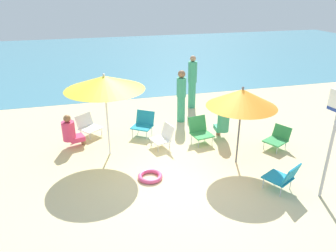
{
  "coord_description": "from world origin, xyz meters",
  "views": [
    {
      "loc": [
        -1.89,
        -5.8,
        3.81
      ],
      "look_at": [
        -0.03,
        1.12,
        0.7
      ],
      "focal_mm": 34.55,
      "sensor_mm": 36.0,
      "label": 1
    }
  ],
  "objects_px": {
    "umbrella_orange": "(242,98)",
    "swim_ring": "(150,176)",
    "beach_chair_f": "(283,177)",
    "beach_chair_b": "(200,130)",
    "beach_chair_a": "(143,123)",
    "person_c": "(71,132)",
    "umbrella_yellow": "(104,83)",
    "warning_sign": "(334,130)",
    "beach_chair_c": "(278,138)",
    "beach_chair_d": "(164,136)",
    "person_d": "(192,82)",
    "beach_chair_e": "(88,125)",
    "person_b": "(223,122)",
    "person_a": "(181,96)"
  },
  "relations": [
    {
      "from": "beach_chair_a",
      "to": "warning_sign",
      "type": "xyz_separation_m",
      "value": [
        2.8,
        -3.73,
        1.08
      ]
    },
    {
      "from": "beach_chair_e",
      "to": "person_c",
      "type": "height_order",
      "value": "person_c"
    },
    {
      "from": "beach_chair_c",
      "to": "beach_chair_d",
      "type": "bearing_deg",
      "value": -42.69
    },
    {
      "from": "beach_chair_f",
      "to": "beach_chair_b",
      "type": "bearing_deg",
      "value": -9.63
    },
    {
      "from": "umbrella_orange",
      "to": "beach_chair_d",
      "type": "height_order",
      "value": "umbrella_orange"
    },
    {
      "from": "person_b",
      "to": "warning_sign",
      "type": "distance_m",
      "value": 3.14
    },
    {
      "from": "beach_chair_b",
      "to": "beach_chair_a",
      "type": "bearing_deg",
      "value": -130.47
    },
    {
      "from": "person_d",
      "to": "umbrella_orange",
      "type": "bearing_deg",
      "value": -177.07
    },
    {
      "from": "beach_chair_b",
      "to": "warning_sign",
      "type": "height_order",
      "value": "warning_sign"
    },
    {
      "from": "beach_chair_e",
      "to": "beach_chair_a",
      "type": "bearing_deg",
      "value": 37.33
    },
    {
      "from": "beach_chair_a",
      "to": "person_d",
      "type": "height_order",
      "value": "person_d"
    },
    {
      "from": "umbrella_orange",
      "to": "swim_ring",
      "type": "height_order",
      "value": "umbrella_orange"
    },
    {
      "from": "beach_chair_b",
      "to": "person_c",
      "type": "xyz_separation_m",
      "value": [
        -3.27,
        0.55,
        0.09
      ]
    },
    {
      "from": "beach_chair_b",
      "to": "umbrella_yellow",
      "type": "bearing_deg",
      "value": -97.71
    },
    {
      "from": "person_a",
      "to": "person_c",
      "type": "height_order",
      "value": "person_a"
    },
    {
      "from": "umbrella_orange",
      "to": "person_b",
      "type": "relative_size",
      "value": 1.86
    },
    {
      "from": "beach_chair_a",
      "to": "person_c",
      "type": "xyz_separation_m",
      "value": [
        -1.92,
        -0.26,
        0.07
      ]
    },
    {
      "from": "warning_sign",
      "to": "person_d",
      "type": "bearing_deg",
      "value": 91.0
    },
    {
      "from": "umbrella_orange",
      "to": "swim_ring",
      "type": "xyz_separation_m",
      "value": [
        -2.1,
        -0.16,
        -1.54
      ]
    },
    {
      "from": "beach_chair_b",
      "to": "beach_chair_f",
      "type": "relative_size",
      "value": 0.9
    },
    {
      "from": "beach_chair_e",
      "to": "beach_chair_f",
      "type": "height_order",
      "value": "beach_chair_f"
    },
    {
      "from": "beach_chair_c",
      "to": "beach_chair_a",
      "type": "bearing_deg",
      "value": -54.36
    },
    {
      "from": "beach_chair_a",
      "to": "beach_chair_e",
      "type": "bearing_deg",
      "value": -69.4
    },
    {
      "from": "person_c",
      "to": "person_a",
      "type": "bearing_deg",
      "value": -0.65
    },
    {
      "from": "beach_chair_f",
      "to": "person_d",
      "type": "distance_m",
      "value": 5.17
    },
    {
      "from": "warning_sign",
      "to": "beach_chair_c",
      "type": "bearing_deg",
      "value": 73.37
    },
    {
      "from": "umbrella_orange",
      "to": "umbrella_yellow",
      "type": "height_order",
      "value": "umbrella_yellow"
    },
    {
      "from": "person_b",
      "to": "person_a",
      "type": "bearing_deg",
      "value": 29.99
    },
    {
      "from": "person_c",
      "to": "warning_sign",
      "type": "xyz_separation_m",
      "value": [
        4.72,
        -3.47,
        1.01
      ]
    },
    {
      "from": "beach_chair_c",
      "to": "beach_chair_e",
      "type": "bearing_deg",
      "value": -50.32
    },
    {
      "from": "umbrella_yellow",
      "to": "beach_chair_f",
      "type": "height_order",
      "value": "umbrella_yellow"
    },
    {
      "from": "beach_chair_c",
      "to": "person_c",
      "type": "height_order",
      "value": "person_c"
    },
    {
      "from": "umbrella_orange",
      "to": "beach_chair_d",
      "type": "relative_size",
      "value": 3.05
    },
    {
      "from": "beach_chair_f",
      "to": "swim_ring",
      "type": "relative_size",
      "value": 1.36
    },
    {
      "from": "person_d",
      "to": "swim_ring",
      "type": "relative_size",
      "value": 3.28
    },
    {
      "from": "beach_chair_b",
      "to": "beach_chair_e",
      "type": "xyz_separation_m",
      "value": [
        -2.83,
        1.2,
        -0.05
      ]
    },
    {
      "from": "beach_chair_a",
      "to": "person_c",
      "type": "distance_m",
      "value": 1.94
    },
    {
      "from": "beach_chair_f",
      "to": "person_c",
      "type": "xyz_separation_m",
      "value": [
        -4.08,
        3.12,
        0.09
      ]
    },
    {
      "from": "beach_chair_a",
      "to": "warning_sign",
      "type": "relative_size",
      "value": 0.34
    },
    {
      "from": "beach_chair_d",
      "to": "beach_chair_a",
      "type": "bearing_deg",
      "value": -82.42
    },
    {
      "from": "person_b",
      "to": "swim_ring",
      "type": "distance_m",
      "value": 2.7
    },
    {
      "from": "beach_chair_a",
      "to": "warning_sign",
      "type": "distance_m",
      "value": 4.79
    },
    {
      "from": "person_c",
      "to": "beach_chair_c",
      "type": "bearing_deg",
      "value": -32.28
    },
    {
      "from": "beach_chair_c",
      "to": "person_d",
      "type": "distance_m",
      "value": 3.65
    },
    {
      "from": "person_b",
      "to": "beach_chair_b",
      "type": "bearing_deg",
      "value": 92.62
    },
    {
      "from": "beach_chair_e",
      "to": "person_b",
      "type": "xyz_separation_m",
      "value": [
        3.45,
        -1.23,
        0.22
      ]
    },
    {
      "from": "umbrella_yellow",
      "to": "warning_sign",
      "type": "distance_m",
      "value": 4.78
    },
    {
      "from": "beach_chair_b",
      "to": "person_d",
      "type": "distance_m",
      "value": 2.71
    },
    {
      "from": "person_d",
      "to": "person_c",
      "type": "bearing_deg",
      "value": 123.14
    },
    {
      "from": "beach_chair_f",
      "to": "swim_ring",
      "type": "xyz_separation_m",
      "value": [
        -2.46,
        1.15,
        -0.29
      ]
    }
  ]
}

